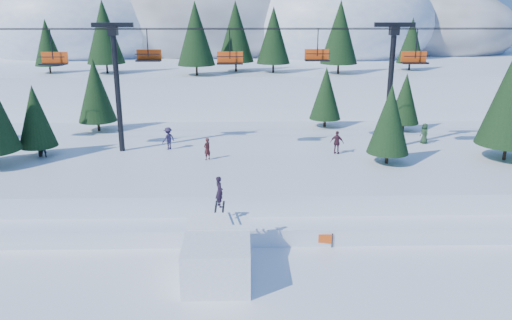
{
  "coord_description": "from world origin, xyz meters",
  "views": [
    {
      "loc": [
        1.13,
        -22.15,
        13.64
      ],
      "look_at": [
        1.82,
        6.0,
        5.2
      ],
      "focal_mm": 35.0,
      "sensor_mm": 36.0,
      "label": 1
    }
  ],
  "objects_px": {
    "jump_kicker": "(217,256)",
    "chairlift": "(236,67)",
    "banner_near": "(309,238)",
    "banner_far": "(387,227)"
  },
  "relations": [
    {
      "from": "banner_near",
      "to": "banner_far",
      "type": "distance_m",
      "value": 5.33
    },
    {
      "from": "banner_near",
      "to": "banner_far",
      "type": "relative_size",
      "value": 1.03
    },
    {
      "from": "jump_kicker",
      "to": "banner_far",
      "type": "xyz_separation_m",
      "value": [
        10.41,
        5.03,
        -0.73
      ]
    },
    {
      "from": "jump_kicker",
      "to": "chairlift",
      "type": "relative_size",
      "value": 0.11
    },
    {
      "from": "jump_kicker",
      "to": "banner_far",
      "type": "height_order",
      "value": "jump_kicker"
    },
    {
      "from": "chairlift",
      "to": "jump_kicker",
      "type": "bearing_deg",
      "value": -92.96
    },
    {
      "from": "jump_kicker",
      "to": "banner_near",
      "type": "relative_size",
      "value": 1.83
    },
    {
      "from": "chairlift",
      "to": "banner_near",
      "type": "relative_size",
      "value": 16.46
    },
    {
      "from": "jump_kicker",
      "to": "chairlift",
      "type": "bearing_deg",
      "value": 87.04
    },
    {
      "from": "jump_kicker",
      "to": "chairlift",
      "type": "xyz_separation_m",
      "value": [
        0.85,
        16.51,
        8.05
      ]
    }
  ]
}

